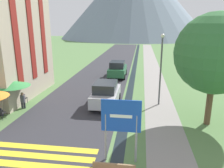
{
  "coord_description": "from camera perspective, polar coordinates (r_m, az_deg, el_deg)",
  "views": [
    {
      "loc": [
        2.11,
        -4.55,
        5.93
      ],
      "look_at": [
        0.15,
        10.0,
        1.85
      ],
      "focal_mm": 35.0,
      "sensor_mm": 36.0,
      "label": 1
    }
  ],
  "objects": [
    {
      "name": "parked_car_near",
      "position": [
        16.16,
        -1.64,
        -2.56
      ],
      "size": [
        1.92,
        3.82,
        1.82
      ],
      "color": "#B2B2B7",
      "rests_on": "ground_plane"
    },
    {
      "name": "road_sign",
      "position": [
        9.41,
        2.37,
        -9.88
      ],
      "size": [
        1.71,
        0.11,
        2.89
      ],
      "color": "gray",
      "rests_on": "ground_plane"
    },
    {
      "name": "streetlamp",
      "position": [
        16.21,
        12.69,
        5.12
      ],
      "size": [
        0.28,
        0.28,
        5.24
      ],
      "color": "#515156",
      "rests_on": "ground_plane"
    },
    {
      "name": "person_seated_far",
      "position": [
        16.93,
        -22.29,
        -3.78
      ],
      "size": [
        0.32,
        0.32,
        1.2
      ],
      "color": "#282833",
      "rests_on": "ground_plane"
    },
    {
      "name": "drainage_channel",
      "position": [
        35.06,
        6.12,
        5.73
      ],
      "size": [
        0.6,
        60.0,
        0.0
      ],
      "color": "black",
      "rests_on": "ground_plane"
    },
    {
      "name": "cafe_umbrella_middle_green",
      "position": [
        16.65,
        -24.5,
        0.12
      ],
      "size": [
        2.36,
        2.36,
        2.1
      ],
      "color": "#B7B2A8",
      "rests_on": "ground_plane"
    },
    {
      "name": "crosswalk_marking",
      "position": [
        10.94,
        -19.71,
        -18.26
      ],
      "size": [
        5.44,
        2.54,
        0.01
      ],
      "color": "yellow",
      "rests_on": "ground_plane"
    },
    {
      "name": "cafe_chair_middle",
      "position": [
        16.67,
        -25.24,
        -4.97
      ],
      "size": [
        0.4,
        0.4,
        0.85
      ],
      "rotation": [
        0.0,
        0.0,
        0.09
      ],
      "color": "#232328",
      "rests_on": "ground_plane"
    },
    {
      "name": "cafe_chair_near_left",
      "position": [
        15.58,
        -27.18,
        -6.61
      ],
      "size": [
        0.4,
        0.4,
        0.85
      ],
      "rotation": [
        0.0,
        0.0,
        -0.39
      ],
      "color": "#232328",
      "rests_on": "ground_plane"
    },
    {
      "name": "road",
      "position": [
        35.35,
        0.08,
        5.91
      ],
      "size": [
        6.4,
        60.0,
        0.01
      ],
      "color": "#2D2D33",
      "rests_on": "ground_plane"
    },
    {
      "name": "ground_plane",
      "position": [
        25.34,
        2.69,
        2.0
      ],
      "size": [
        160.0,
        160.0,
        0.0
      ],
      "primitive_type": "plane",
      "color": "#517542"
    },
    {
      "name": "tree_by_path",
      "position": [
        13.64,
        25.42,
        7.17
      ],
      "size": [
        4.61,
        4.61,
        6.61
      ],
      "color": "brown",
      "rests_on": "ground_plane"
    },
    {
      "name": "parked_car_far",
      "position": [
        24.85,
        1.44,
        3.89
      ],
      "size": [
        1.94,
        3.89,
        1.82
      ],
      "color": "#28663D",
      "rests_on": "ground_plane"
    },
    {
      "name": "footpath",
      "position": [
        35.08,
        10.05,
        5.59
      ],
      "size": [
        2.2,
        60.0,
        0.01
      ],
      "color": "gray",
      "rests_on": "ground_plane"
    },
    {
      "name": "person_seated_near",
      "position": [
        16.17,
        -27.18,
        -5.13
      ],
      "size": [
        0.32,
        0.32,
        1.26
      ],
      "color": "#282833",
      "rests_on": "ground_plane"
    },
    {
      "name": "cafe_chair_far_left",
      "position": [
        17.81,
        -22.18,
        -3.35
      ],
      "size": [
        0.4,
        0.4,
        0.85
      ],
      "rotation": [
        0.0,
        0.0,
        0.36
      ],
      "color": "#232328",
      "rests_on": "ground_plane"
    }
  ]
}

